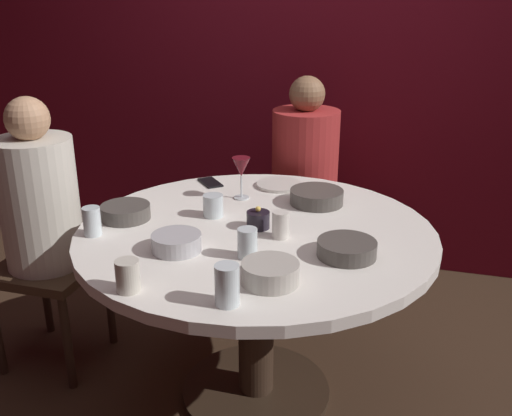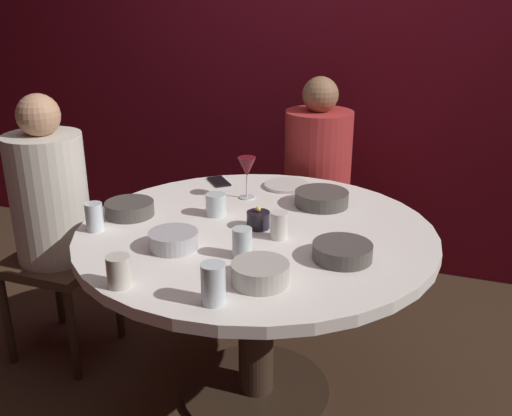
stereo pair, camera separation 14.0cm
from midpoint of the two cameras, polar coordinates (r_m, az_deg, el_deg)
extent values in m
plane|color=#382619|center=(2.49, -1.69, -17.80)|extent=(8.00, 8.00, 0.00)
cube|color=maroon|center=(3.32, 5.70, 16.42)|extent=(6.00, 0.10, 2.60)
cylinder|color=white|center=(2.12, -1.90, -2.55)|extent=(1.31, 1.31, 0.04)
cylinder|color=#332319|center=(2.29, -1.79, -11.01)|extent=(0.14, 0.14, 0.69)
cylinder|color=#2D2116|center=(2.48, -1.70, -17.53)|extent=(0.60, 0.60, 0.03)
cube|color=#3F2D1E|center=(2.63, -21.26, -5.48)|extent=(0.40, 0.40, 0.04)
cylinder|color=beige|center=(2.52, -22.12, 0.42)|extent=(0.32, 0.32, 0.54)
sphere|color=tan|center=(2.43, -23.23, 8.09)|extent=(0.17, 0.17, 0.17)
cylinder|color=#332319|center=(2.53, -19.68, -12.44)|extent=(0.04, 0.04, 0.43)
cylinder|color=#332319|center=(2.95, -21.41, -7.70)|extent=(0.04, 0.04, 0.43)
cylinder|color=#332319|center=(2.77, -15.69, -8.90)|extent=(0.04, 0.04, 0.43)
cube|color=#3F2D1E|center=(3.03, 3.38, -0.52)|extent=(0.40, 0.40, 0.04)
cylinder|color=#B22D2D|center=(2.94, 3.50, 4.59)|extent=(0.34, 0.34, 0.52)
sphere|color=#8C6647|center=(2.86, 3.65, 11.16)|extent=(0.18, 0.18, 0.18)
cylinder|color=#332319|center=(3.31, 1.07, -2.97)|extent=(0.04, 0.04, 0.43)
cylinder|color=#332319|center=(3.01, -0.60, -5.50)|extent=(0.04, 0.04, 0.43)
cylinder|color=#332319|center=(3.25, 6.89, -3.62)|extent=(0.04, 0.04, 0.43)
cylinder|color=#332319|center=(2.95, 5.80, -6.29)|extent=(0.04, 0.04, 0.43)
cylinder|color=black|center=(2.10, -1.70, -1.21)|extent=(0.09, 0.09, 0.06)
sphere|color=#F9D159|center=(2.09, -1.71, -0.11)|extent=(0.02, 0.02, 0.02)
cylinder|color=silver|center=(2.41, -3.11, 1.02)|extent=(0.06, 0.06, 0.01)
cylinder|color=silver|center=(2.39, -3.13, 2.10)|extent=(0.01, 0.01, 0.09)
cone|color=maroon|center=(2.37, -3.17, 4.04)|extent=(0.08, 0.08, 0.08)
cylinder|color=silver|center=(2.55, 0.74, 2.30)|extent=(0.20, 0.20, 0.01)
cube|color=black|center=(2.60, -6.08, 2.50)|extent=(0.15, 0.15, 0.01)
cylinder|color=#B7B7BC|center=(1.95, -9.91, -3.40)|extent=(0.17, 0.17, 0.06)
cylinder|color=#4C4742|center=(2.34, 4.31, 1.09)|extent=(0.22, 0.22, 0.06)
cylinder|color=#B2ADA3|center=(1.72, -0.93, -6.45)|extent=(0.17, 0.17, 0.06)
cylinder|color=#4C4742|center=(2.26, -14.51, -0.40)|extent=(0.19, 0.19, 0.06)
cylinder|color=#4C4742|center=(1.90, 6.87, -4.04)|extent=(0.20, 0.20, 0.05)
cylinder|color=silver|center=(2.14, -17.72, -1.29)|extent=(0.06, 0.06, 0.10)
cylinder|color=silver|center=(1.87, -3.00, -3.52)|extent=(0.07, 0.07, 0.10)
cylinder|color=beige|center=(1.73, -14.85, -6.53)|extent=(0.07, 0.07, 0.10)
cylinder|color=silver|center=(1.60, -5.39, -7.62)|extent=(0.07, 0.07, 0.12)
cylinder|color=silver|center=(2.22, -6.06, 0.21)|extent=(0.08, 0.08, 0.09)
cylinder|color=silver|center=(2.02, 0.47, -1.69)|extent=(0.06, 0.06, 0.10)
camera|label=1|loc=(0.07, -91.93, -0.74)|focal=40.49mm
camera|label=2|loc=(0.07, 88.07, 0.74)|focal=40.49mm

